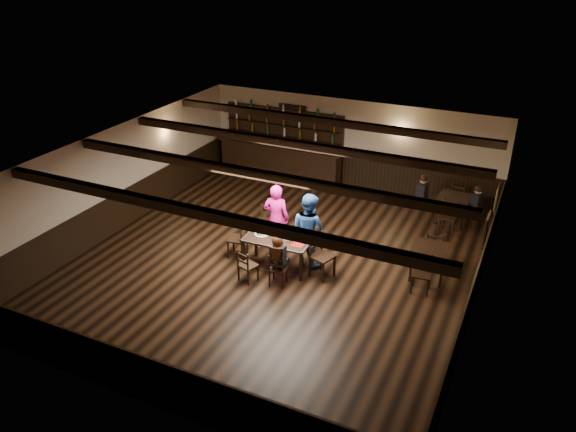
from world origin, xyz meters
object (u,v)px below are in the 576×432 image
at_px(bar_counter, 281,156).
at_px(man_blue, 309,229).
at_px(chair_near_left, 246,264).
at_px(cake, 262,232).
at_px(woman_pink, 276,218).
at_px(dining_table, 277,242).
at_px(chair_near_right, 277,268).

bearing_deg(bar_counter, man_blue, -57.40).
distance_m(chair_near_left, cake, 0.96).
distance_m(chair_near_left, woman_pink, 1.62).
bearing_deg(cake, bar_counter, 110.77).
height_order(dining_table, man_blue, man_blue).
bearing_deg(chair_near_right, woman_pink, 116.84).
relative_size(chair_near_left, chair_near_right, 1.01).
relative_size(dining_table, woman_pink, 0.90).
relative_size(chair_near_left, man_blue, 0.45).
bearing_deg(chair_near_right, cake, 135.84).
distance_m(man_blue, cake, 1.09).
xyz_separation_m(dining_table, bar_counter, (-2.30, 4.96, 0.06)).
xyz_separation_m(dining_table, woman_pink, (-0.39, 0.73, 0.20)).
relative_size(woman_pink, bar_counter, 0.42).
xyz_separation_m(chair_near_left, man_blue, (0.91, 1.37, 0.42)).
xyz_separation_m(man_blue, cake, (-0.97, -0.47, -0.08)).
xyz_separation_m(chair_near_right, bar_counter, (-2.62, 5.64, 0.27)).
height_order(dining_table, chair_near_left, chair_near_left).
xyz_separation_m(chair_near_left, chair_near_right, (0.70, 0.16, -0.01)).
bearing_deg(bar_counter, chair_near_left, -71.65).
bearing_deg(cake, man_blue, 25.96).
bearing_deg(bar_counter, dining_table, -65.18).
distance_m(chair_near_right, woman_pink, 1.64).
distance_m(woman_pink, man_blue, 0.95).
height_order(woman_pink, cake, woman_pink).
bearing_deg(cake, chair_near_left, -85.91).
xyz_separation_m(chair_near_left, woman_pink, (-0.02, 1.57, 0.41)).
height_order(dining_table, cake, cake).
bearing_deg(man_blue, chair_near_left, 76.00).
bearing_deg(dining_table, cake, 172.26).
distance_m(woman_pink, cake, 0.68).
relative_size(dining_table, man_blue, 0.89).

